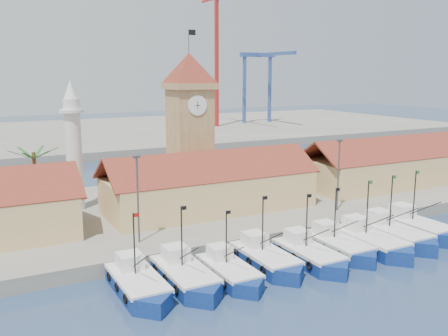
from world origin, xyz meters
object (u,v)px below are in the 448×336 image
boat_0 (139,286)px  clock_tower (190,123)px  boat_4 (311,257)px  minaret (74,145)px

boat_0 → clock_tower: bearing=56.7°
clock_tower → boat_4: bearing=-84.5°
boat_4 → minaret: size_ratio=0.59×
clock_tower → minaret: clock_tower is taller
boat_4 → minaret: bearing=123.7°
boat_0 → minaret: 26.36m
boat_4 → clock_tower: size_ratio=0.43×
boat_4 → clock_tower: bearing=95.5°
boat_0 → boat_4: bearing=-4.0°
boat_0 → minaret: minaret is taller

